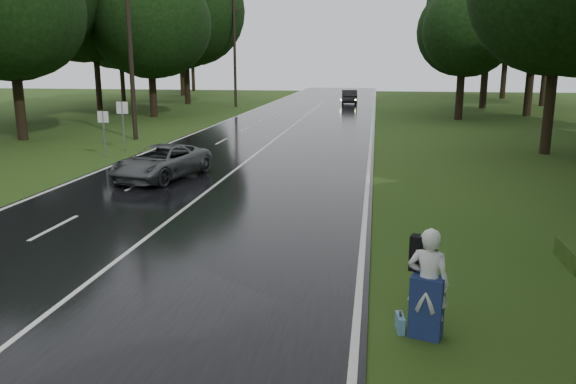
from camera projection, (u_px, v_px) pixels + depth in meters
name	position (u px, v px, depth m)	size (l,w,h in m)	color
ground	(123.00, 258.00, 13.77)	(160.00, 160.00, 0.00)	#2A4514
road	(271.00, 143.00, 33.02)	(12.00, 140.00, 0.04)	black
lane_center	(271.00, 142.00, 33.01)	(0.12, 140.00, 0.01)	silver
grey_car	(161.00, 162.00, 22.81)	(2.23, 4.83, 1.34)	#484B4D
far_car	(349.00, 97.00, 62.36)	(1.65, 4.74, 1.56)	black
hitchhiker	(427.00, 287.00, 9.67)	(0.83, 0.79, 1.98)	silver
suitcase	(400.00, 323.00, 10.02)	(0.12, 0.42, 0.30)	teal
utility_pole_mid	(136.00, 139.00, 34.52)	(1.80, 0.28, 9.79)	black
utility_pole_far	(236.00, 107.00, 58.93)	(1.80, 0.28, 10.84)	black
road_sign_a	(106.00, 158.00, 28.00)	(0.55, 0.10, 2.31)	white
road_sign_b	(125.00, 151.00, 30.11)	(0.63, 0.10, 2.62)	white
tree_left_d	(23.00, 140.00, 34.36)	(8.81, 8.81, 13.76)	black
tree_left_e	(154.00, 117.00, 48.56)	(8.50, 8.50, 13.28)	black
tree_left_f	(188.00, 104.00, 63.19)	(10.75, 10.75, 16.80)	black
tree_right_d	(544.00, 154.00, 29.25)	(9.63, 9.63, 15.05)	black
tree_right_e	(458.00, 120.00, 46.28)	(8.29, 8.29, 12.96)	black
tree_right_f	(482.00, 108.00, 57.36)	(10.87, 10.87, 16.99)	black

